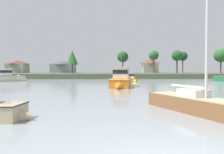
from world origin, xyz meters
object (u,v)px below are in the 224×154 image
Objects in this scene: cruiser_cream at (8,79)px; mooring_buoy_green at (203,87)px; cruiser_yellow at (130,79)px; cruiser_orange at (121,82)px; sailboat_wood at (197,108)px.

cruiser_cream reaches higher than mooring_buoy_green.
cruiser_orange reaches higher than cruiser_yellow.
sailboat_wood is 24.40× the size of mooring_buoy_green.
sailboat_wood is 39.48m from cruiser_yellow.
cruiser_orange is at bearing 171.58° from mooring_buoy_green.
cruiser_orange reaches higher than cruiser_cream.
cruiser_cream is 33.02m from cruiser_orange.
cruiser_yellow is at bearing 78.97° from cruiser_orange.
cruiser_yellow reaches higher than mooring_buoy_green.
cruiser_yellow is at bearing 89.96° from sailboat_wood.
sailboat_wood is at bearing -90.04° from cruiser_yellow.
cruiser_orange is (27.03, -18.95, 0.11)m from cruiser_cream.
sailboat_wood is 1.25× the size of cruiser_orange.
cruiser_yellow is at bearing -1.22° from cruiser_cream.
cruiser_orange reaches higher than mooring_buoy_green.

